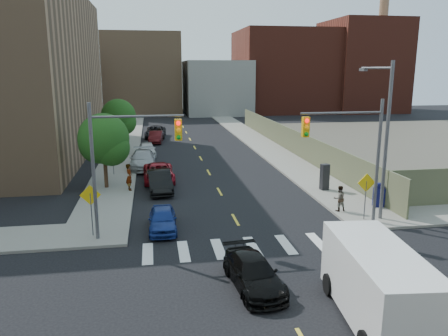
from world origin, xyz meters
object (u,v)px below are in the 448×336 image
object	(u,v)px
parked_car_black	(160,181)
pedestrian_east	(339,198)
mailbox	(379,195)
parked_car_red	(159,173)
cargo_van	(376,281)
payphone	(325,177)
parked_car_white	(147,149)
black_sedan	(253,273)
parked_car_silver	(143,160)
parked_car_maroon	(156,137)
parked_car_grey	(155,132)
parked_car_blue	(163,219)
pedestrian_west	(129,177)

from	to	relation	value
parked_car_black	pedestrian_east	size ratio (longest dim) A/B	2.91
pedestrian_east	mailbox	bearing A→B (deg)	-175.37
parked_car_red	cargo_van	xyz separation A→B (m)	(7.08, -20.39, 0.70)
parked_car_red	mailbox	size ratio (longest dim) A/B	3.29
parked_car_red	payphone	xyz separation A→B (m)	(11.55, -4.80, 0.39)
parked_car_white	black_sedan	bearing A→B (deg)	-84.62
parked_car_silver	parked_car_maroon	size ratio (longest dim) A/B	1.27
parked_car_maroon	parked_car_grey	size ratio (longest dim) A/B	0.79
pedestrian_east	parked_car_blue	bearing A→B (deg)	2.02
parked_car_black	parked_car_silver	distance (m)	7.84
parked_car_silver	black_sedan	xyz separation A→B (m)	(4.70, -22.45, -0.16)
cargo_van	parked_car_silver	bearing A→B (deg)	114.10
parked_car_red	pedestrian_west	world-z (taller)	pedestrian_west
parked_car_black	parked_car_blue	bearing A→B (deg)	-93.84
parked_car_grey	cargo_van	xyz separation A→B (m)	(7.08, -42.74, 0.66)
parked_car_black	parked_car_grey	xyz separation A→B (m)	(0.00, 25.22, -0.01)
parked_car_silver	payphone	distance (m)	16.08
parked_car_red	pedestrian_east	xyz separation A→B (m)	(10.60, -9.47, 0.24)
parked_car_silver	pedestrian_west	world-z (taller)	pedestrian_west
pedestrian_east	parked_car_silver	bearing A→B (deg)	-54.44
parked_car_maroon	cargo_van	distance (m)	39.40
parked_car_black	payphone	bearing A→B (deg)	-13.33
parked_car_red	parked_car_white	size ratio (longest dim) A/B	1.21
parked_car_blue	cargo_van	size ratio (longest dim) A/B	0.62
parked_car_white	parked_car_maroon	bearing A→B (deg)	79.61
parked_car_maroon	payphone	size ratio (longest dim) A/B	2.27
mailbox	pedestrian_east	world-z (taller)	pedestrian_east
parked_car_blue	black_sedan	world-z (taller)	parked_car_blue
mailbox	cargo_van	bearing A→B (deg)	-111.68
parked_car_red	mailbox	bearing A→B (deg)	-35.58
mailbox	pedestrian_west	xyz separation A→B (m)	(-15.50, 6.38, 0.22)
cargo_van	pedestrian_west	xyz separation A→B (m)	(-9.18, 17.73, -0.29)
parked_car_red	cargo_van	distance (m)	21.59
black_sedan	mailbox	xyz separation A→B (m)	(10.00, 8.55, 0.27)
parked_car_silver	black_sedan	distance (m)	22.94
parked_car_black	payphone	size ratio (longest dim) A/B	2.45
mailbox	pedestrian_west	world-z (taller)	pedestrian_west
parked_car_white	mailbox	xyz separation A→B (m)	(14.37, -19.38, 0.18)
parked_car_blue	parked_car_silver	xyz separation A→B (m)	(-1.30, 15.48, 0.15)
parked_car_blue	parked_car_white	xyz separation A→B (m)	(-0.97, 20.96, 0.07)
mailbox	black_sedan	bearing A→B (deg)	-132.02
parked_car_red	payphone	bearing A→B (deg)	-24.14
parked_car_silver	black_sedan	bearing A→B (deg)	-77.22
parked_car_maroon	pedestrian_west	size ratio (longest dim) A/B	2.22
cargo_van	pedestrian_east	distance (m)	11.48
parked_car_red	mailbox	xyz separation A→B (m)	(13.40, -9.04, 0.19)
parked_car_black	parked_car_white	size ratio (longest dim) A/B	1.10
parked_car_black	parked_car_grey	world-z (taller)	parked_car_black
parked_car_silver	cargo_van	xyz separation A→B (m)	(8.38, -25.25, 0.61)
parked_car_silver	mailbox	size ratio (longest dim) A/B	3.55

